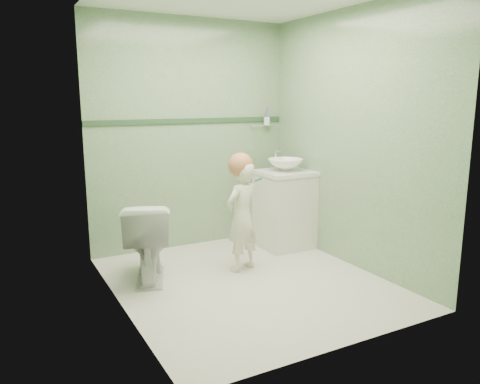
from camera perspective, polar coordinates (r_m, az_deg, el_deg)
ground at (r=4.19m, az=0.99°, el=-10.87°), size 2.50×2.50×0.00m
room_shell at (r=3.90m, az=1.05°, el=5.67°), size 2.50×2.54×2.40m
trim_stripe at (r=5.00m, az=-6.00°, el=8.60°), size 2.20×0.02×0.05m
vanity at (r=5.06m, az=5.42°, el=-2.24°), size 0.52×0.50×0.80m
counter at (r=4.98m, az=5.51°, el=2.35°), size 0.54×0.52×0.04m
basin at (r=4.97m, az=5.53°, el=3.30°), size 0.37×0.37×0.13m
faucet at (r=5.11m, az=4.39°, el=4.45°), size 0.03×0.13×0.18m
cup_holder at (r=5.36m, az=3.20°, el=8.64°), size 0.26×0.07×0.21m
toilet at (r=4.23m, az=-11.14°, el=-5.77°), size 0.61×0.79×0.71m
toddler at (r=4.33m, az=0.24°, el=-3.01°), size 0.43×0.36×1.02m
hair_cap at (r=4.26m, az=0.08°, el=3.28°), size 0.23×0.23×0.23m
teal_toothbrush at (r=4.23m, az=2.16°, el=1.56°), size 0.10×0.14×0.08m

